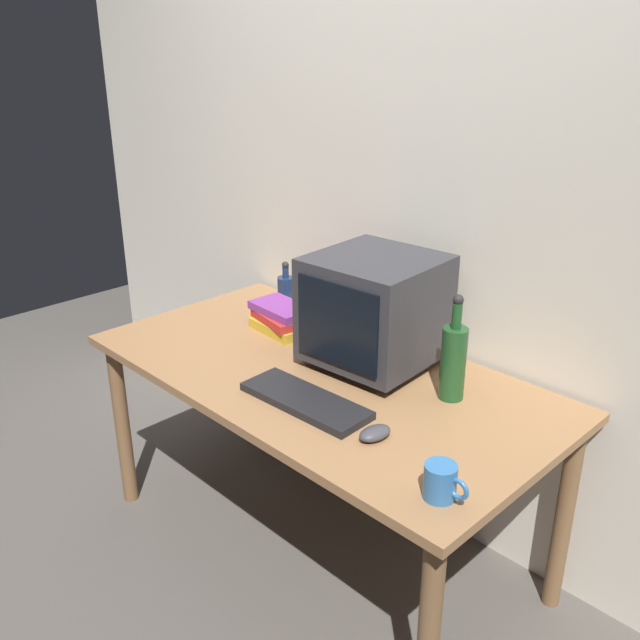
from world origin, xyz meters
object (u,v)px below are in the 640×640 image
object	(u,v)px
keyboard	(305,401)
mug	(441,482)
bottle_tall	(453,360)
computer_mouse	(375,433)
book_stack	(283,318)
crt_monitor	(375,310)
bottle_short	(286,290)

from	to	relation	value
keyboard	mug	distance (m)	0.56
bottle_tall	computer_mouse	bearing A→B (deg)	-91.44
book_stack	bottle_tall	bearing A→B (deg)	1.22
keyboard	bottle_tall	distance (m)	0.46
keyboard	bottle_tall	xyz separation A→B (m)	(0.28, 0.34, 0.11)
crt_monitor	bottle_short	distance (m)	0.62
book_stack	computer_mouse	bearing A→B (deg)	-23.78
bottle_tall	bottle_short	bearing A→B (deg)	170.64
keyboard	mug	size ratio (longest dim) A/B	3.50
book_stack	crt_monitor	bearing A→B (deg)	3.60
crt_monitor	computer_mouse	xyz separation A→B (m)	(0.31, -0.35, -0.17)
book_stack	bottle_short	bearing A→B (deg)	135.43
keyboard	bottle_short	world-z (taller)	bottle_short
crt_monitor	mug	xyz separation A→B (m)	(0.59, -0.43, -0.15)
keyboard	computer_mouse	xyz separation A→B (m)	(0.27, 0.00, 0.01)
computer_mouse	book_stack	xyz separation A→B (m)	(-0.73, 0.32, 0.03)
computer_mouse	book_stack	size ratio (longest dim) A/B	0.39
crt_monitor	keyboard	world-z (taller)	crt_monitor
crt_monitor	mug	size ratio (longest dim) A/B	3.43
mug	book_stack	bearing A→B (deg)	158.10
bottle_short	mug	size ratio (longest dim) A/B	1.57
bottle_short	book_stack	distance (m)	0.24
computer_mouse	bottle_short	world-z (taller)	bottle_short
keyboard	book_stack	size ratio (longest dim) A/B	1.64
bottle_short	mug	xyz separation A→B (m)	(1.18, -0.57, -0.02)
mug	keyboard	bearing A→B (deg)	171.69
crt_monitor	keyboard	bearing A→B (deg)	-83.12
computer_mouse	bottle_short	size ratio (longest dim) A/B	0.53
book_stack	mug	bearing A→B (deg)	-21.90
keyboard	book_stack	bearing A→B (deg)	142.42
bottle_tall	mug	world-z (taller)	bottle_tall
keyboard	computer_mouse	size ratio (longest dim) A/B	4.20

